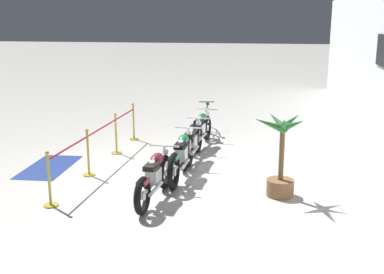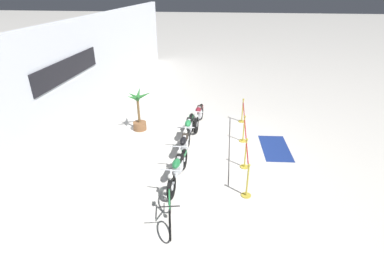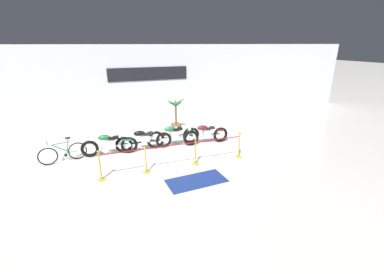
# 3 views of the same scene
# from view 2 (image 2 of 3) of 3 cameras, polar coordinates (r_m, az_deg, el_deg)

# --- Properties ---
(ground_plane) EXTENTS (120.00, 120.00, 0.00)m
(ground_plane) POSITION_cam_2_polar(r_m,az_deg,el_deg) (10.80, 2.87, -2.39)
(ground_plane) COLOR silver
(back_wall) EXTENTS (28.00, 0.29, 4.20)m
(back_wall) POSITION_cam_2_polar(r_m,az_deg,el_deg) (11.46, -23.64, 8.58)
(back_wall) COLOR silver
(back_wall) RESTS_ON ground
(motorcycle_green_0) EXTENTS (2.20, 0.62, 0.92)m
(motorcycle_green_0) POSITION_cam_2_polar(r_m,az_deg,el_deg) (8.85, -2.73, -6.20)
(motorcycle_green_0) COLOR black
(motorcycle_green_0) RESTS_ON ground
(motorcycle_black_1) EXTENTS (2.36, 0.62, 0.92)m
(motorcycle_black_1) POSITION_cam_2_polar(r_m,az_deg,el_deg) (10.02, -1.55, -1.86)
(motorcycle_black_1) COLOR black
(motorcycle_black_1) RESTS_ON ground
(motorcycle_green_2) EXTENTS (2.38, 0.62, 0.96)m
(motorcycle_green_2) POSITION_cam_2_polar(r_m,az_deg,el_deg) (11.15, -0.67, 1.44)
(motorcycle_green_2) COLOR black
(motorcycle_green_2) RESTS_ON ground
(motorcycle_maroon_3) EXTENTS (2.10, 0.62, 0.92)m
(motorcycle_maroon_3) POSITION_cam_2_polar(r_m,az_deg,el_deg) (12.43, 1.27, 4.07)
(motorcycle_maroon_3) COLOR black
(motorcycle_maroon_3) RESTS_ON ground
(bicycle) EXTENTS (1.68, 0.51, 0.95)m
(bicycle) POSITION_cam_2_polar(r_m,az_deg,el_deg) (7.57, -4.25, -13.69)
(bicycle) COLOR black
(bicycle) RESTS_ON ground
(potted_palm_left_of_row) EXTENTS (1.10, 0.97, 1.70)m
(potted_palm_left_of_row) POSITION_cam_2_polar(r_m,az_deg,el_deg) (12.15, -10.07, 4.55)
(potted_palm_left_of_row) COLOR brown
(potted_palm_left_of_row) RESTS_ON ground
(stanchion_far_left) EXTENTS (5.25, 0.28, 1.05)m
(stanchion_far_left) POSITION_cam_2_polar(r_m,az_deg,el_deg) (9.58, 10.24, -2.45)
(stanchion_far_left) COLOR gold
(stanchion_far_left) RESTS_ON ground
(stanchion_mid_left) EXTENTS (0.28, 0.28, 1.05)m
(stanchion_mid_left) POSITION_cam_2_polar(r_m,az_deg,el_deg) (9.75, 10.09, -3.89)
(stanchion_mid_left) COLOR gold
(stanchion_mid_left) RESTS_ON ground
(stanchion_mid_right) EXTENTS (0.28, 0.28, 1.05)m
(stanchion_mid_right) POSITION_cam_2_polar(r_m,az_deg,el_deg) (11.36, 9.78, 0.82)
(stanchion_mid_right) COLOR gold
(stanchion_mid_right) RESTS_ON ground
(stanchion_far_right) EXTENTS (0.28, 0.28, 1.05)m
(stanchion_far_right) POSITION_cam_2_polar(r_m,az_deg,el_deg) (13.02, 9.55, 4.34)
(stanchion_far_right) COLOR gold
(stanchion_far_right) RESTS_ON ground
(floor_banner) EXTENTS (2.01, 1.10, 0.01)m
(floor_banner) POSITION_cam_2_polar(r_m,az_deg,el_deg) (11.29, 15.56, -2.03)
(floor_banner) COLOR navy
(floor_banner) RESTS_ON ground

